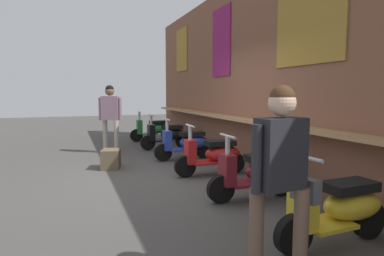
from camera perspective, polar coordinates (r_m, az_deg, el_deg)
The scene contains 11 objects.
ground_plane at distance 6.00m, azimuth -5.71°, elevation -8.90°, with size 34.56×34.56×0.00m, color #474442.
market_stall_facade at distance 6.60m, azimuth 11.58°, elevation 9.37°, with size 12.34×0.61×3.88m.
scooter_green at distance 10.66m, azimuth -6.49°, elevation -0.18°, with size 0.47×1.40×0.97m.
scooter_black at distance 9.15m, azimuth -4.13°, elevation -1.19°, with size 0.46×1.40×0.97m.
scooter_blue at distance 7.66m, azimuth -0.81°, elevation -2.61°, with size 0.46×1.40×0.97m.
scooter_red at distance 6.26m, azimuth 3.90°, elevation -4.59°, with size 0.46×1.40×0.97m.
scooter_maroon at distance 4.95m, azimuth 11.19°, elevation -7.58°, with size 0.46×1.40×0.97m.
scooter_yellow at distance 3.76m, azimuth 24.19°, elevation -12.47°, with size 0.46×1.40×0.97m.
shopper_with_handbag at distance 2.72m, azimuth 15.24°, elevation -6.40°, with size 0.33×0.65×1.61m.
shopper_browsing at distance 8.65m, azimuth -13.94°, elevation 2.83°, with size 0.35×0.55×1.74m.
merchandise_crate at distance 6.99m, azimuth -13.81°, elevation -5.22°, with size 0.44×0.35×0.40m, color brown.
Camera 1 is at (5.61, -1.46, 1.55)m, focal length 30.90 mm.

